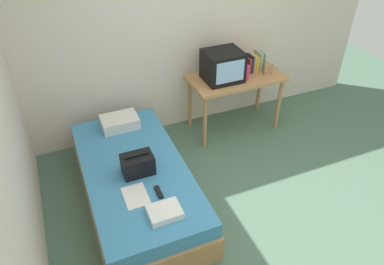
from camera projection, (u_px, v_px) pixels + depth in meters
The scene contains 13 objects.
ground_plane at pixel (259, 225), 3.61m from camera, with size 8.00×8.00×0.00m, color #4C6B56.
wall_back at pixel (182, 28), 4.32m from camera, with size 5.20×0.10×2.60m, color beige.
bed at pixel (137, 184), 3.74m from camera, with size 1.00×2.00×0.45m.
desk at pixel (236, 83), 4.55m from camera, with size 1.16×0.60×0.76m.
tv at pixel (223, 66), 4.32m from camera, with size 0.44×0.39×0.36m.
water_bottle at pixel (246, 72), 4.38m from camera, with size 0.07×0.07×0.18m, color #E53372.
book_row at pixel (255, 62), 4.56m from camera, with size 0.22×0.17×0.25m.
picture_frame at pixel (268, 70), 4.49m from camera, with size 0.11×0.02×0.14m, color #9E754C.
pillow at pixel (120, 122), 4.12m from camera, with size 0.41×0.28×0.13m, color silver.
handbag at pixel (138, 164), 3.49m from camera, with size 0.30×0.20×0.22m.
magazine at pixel (136, 196), 3.29m from camera, with size 0.21×0.29×0.01m, color white.
remote_dark at pixel (159, 192), 3.32m from camera, with size 0.04×0.16×0.02m, color black.
folded_towel at pixel (165, 212), 3.10m from camera, with size 0.28×0.22×0.06m, color white.
Camera 1 is at (-1.52, -1.93, 2.87)m, focal length 34.33 mm.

